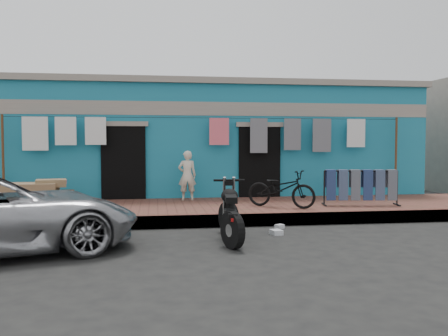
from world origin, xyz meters
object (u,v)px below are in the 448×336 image
Objects in this scene: seated_person at (187,175)px; charpoy at (34,194)px; bicycle at (281,185)px; motorcycle at (230,211)px; jeans_rack at (361,187)px.

seated_person is 3.54m from charpoy.
bicycle is 2.66m from motorcycle.
seated_person is 2.53m from bicycle.
jeans_rack reaches higher than motorcycle.
charpoy is (-5.40, 0.80, -0.21)m from bicycle.
motorcycle is at bearing -146.00° from jeans_rack.
bicycle is at bearing 140.96° from seated_person.
charpoy is at bearing 13.21° from seated_person.
bicycle is at bearing -177.72° from jeans_rack.
bicycle is 0.96× the size of motorcycle.
motorcycle is (0.48, -3.79, -0.36)m from seated_person.
seated_person is 4.14m from jeans_rack.
jeans_rack is at bearing 158.54° from seated_person.
seated_person is at bearing 13.04° from charpoy.
charpoy is at bearing 117.76° from bicycle.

